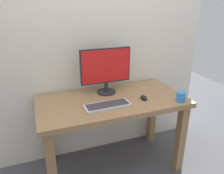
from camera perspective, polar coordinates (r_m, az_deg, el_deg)
name	(u,v)px	position (r m, az deg, el deg)	size (l,w,h in m)	color
ground_plane	(112,165)	(2.42, 0.01, -19.95)	(6.00, 6.00, 0.00)	#4C4C51
wall_back	(98,14)	(2.18, -3.68, 18.71)	(2.38, 0.04, 3.00)	silver
desk	(112,111)	(2.06, 0.02, -6.48)	(1.36, 0.68, 0.77)	#936D47
monitor	(106,69)	(2.07, -1.72, 4.79)	(0.49, 0.18, 0.44)	#232328
keyboard_primary	(107,105)	(1.85, -1.23, -4.91)	(0.40, 0.16, 0.03)	silver
mouse	(144,97)	(2.01, 8.40, -2.75)	(0.06, 0.10, 0.03)	black
coffee_mug	(181,97)	(2.04, 17.76, -2.45)	(0.08, 0.08, 0.09)	#337FD8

